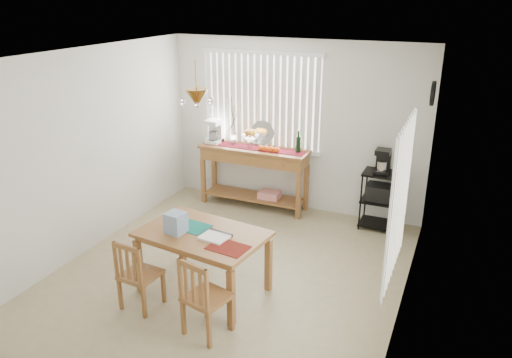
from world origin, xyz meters
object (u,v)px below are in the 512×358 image
at_px(wire_cart, 380,195).
at_px(cart_items, 383,161).
at_px(dining_table, 203,239).
at_px(chair_left, 138,275).
at_px(sideboard, 255,163).
at_px(chair_right, 204,298).

height_order(wire_cart, cart_items, cart_items).
xyz_separation_m(dining_table, chair_left, (-0.47, -0.58, -0.25)).
distance_m(sideboard, chair_right, 3.26).
distance_m(cart_items, chair_left, 3.66).
bearing_deg(chair_left, dining_table, 50.93).
distance_m(sideboard, dining_table, 2.48).
height_order(chair_left, chair_right, chair_right).
distance_m(wire_cart, chair_right, 3.33).
height_order(wire_cart, chair_right, chair_right).
relative_size(sideboard, chair_left, 2.10).
distance_m(wire_cart, dining_table, 2.87).
xyz_separation_m(sideboard, chair_right, (0.83, -3.13, -0.30)).
bearing_deg(cart_items, chair_left, -123.24).
relative_size(wire_cart, dining_table, 0.57).
relative_size(sideboard, cart_items, 4.93).
xyz_separation_m(wire_cart, chair_right, (-1.11, -3.13, -0.09)).
xyz_separation_m(cart_items, chair_right, (-1.11, -3.14, -0.58)).
xyz_separation_m(sideboard, dining_table, (0.44, -2.44, -0.08)).
bearing_deg(chair_right, cart_items, 70.47).
height_order(wire_cart, dining_table, wire_cart).
relative_size(wire_cart, cart_items, 2.43).
relative_size(sideboard, wire_cart, 2.03).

